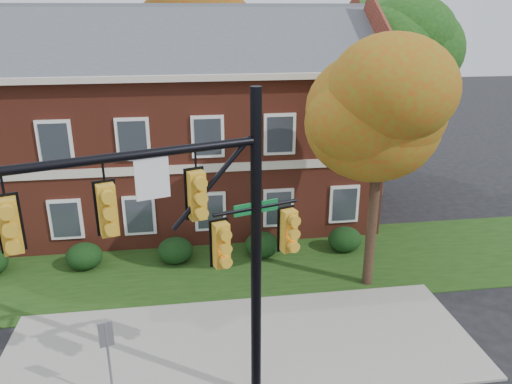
{
  "coord_description": "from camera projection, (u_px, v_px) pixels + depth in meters",
  "views": [
    {
      "loc": [
        -1.39,
        -11.4,
        9.52
      ],
      "look_at": [
        0.71,
        3.0,
        4.2
      ],
      "focal_mm": 35.0,
      "sensor_mm": 36.0,
      "label": 1
    }
  ],
  "objects": [
    {
      "name": "ground",
      "position": [
        246.0,
        369.0,
        14.05
      ],
      "size": [
        120.0,
        120.0,
        0.0
      ],
      "primitive_type": "plane",
      "color": "black",
      "rests_on": "ground"
    },
    {
      "name": "sidewalk",
      "position": [
        242.0,
        346.0,
        14.97
      ],
      "size": [
        14.0,
        5.0,
        0.08
      ],
      "primitive_type": "cube",
      "color": "gray",
      "rests_on": "ground"
    },
    {
      "name": "grass_strip",
      "position": [
        227.0,
        266.0,
        19.62
      ],
      "size": [
        30.0,
        6.0,
        0.04
      ],
      "primitive_type": "cube",
      "color": "#193811",
      "rests_on": "ground"
    },
    {
      "name": "apartment_building",
      "position": [
        171.0,
        114.0,
        23.17
      ],
      "size": [
        18.8,
        8.8,
        9.74
      ],
      "color": "maroon",
      "rests_on": "ground"
    },
    {
      "name": "hedge_left",
      "position": [
        84.0,
        256.0,
        19.35
      ],
      "size": [
        1.4,
        1.26,
        1.05
      ],
      "primitive_type": "ellipsoid",
      "color": "black",
      "rests_on": "ground"
    },
    {
      "name": "hedge_center",
      "position": [
        175.0,
        250.0,
        19.83
      ],
      "size": [
        1.4,
        1.26,
        1.05
      ],
      "primitive_type": "ellipsoid",
      "color": "black",
      "rests_on": "ground"
    },
    {
      "name": "hedge_right",
      "position": [
        262.0,
        245.0,
        20.3
      ],
      "size": [
        1.4,
        1.26,
        1.05
      ],
      "primitive_type": "ellipsoid",
      "color": "black",
      "rests_on": "ground"
    },
    {
      "name": "hedge_far_right",
      "position": [
        345.0,
        239.0,
        20.78
      ],
      "size": [
        1.4,
        1.26,
        1.05
      ],
      "primitive_type": "ellipsoid",
      "color": "black",
      "rests_on": "ground"
    },
    {
      "name": "tree_near_right",
      "position": [
        391.0,
        104.0,
        16.06
      ],
      "size": [
        4.5,
        4.25,
        8.58
      ],
      "color": "black",
      "rests_on": "ground"
    },
    {
      "name": "tree_right_rear",
      "position": [
        401.0,
        40.0,
        24.43
      ],
      "size": [
        6.3,
        5.95,
        10.62
      ],
      "color": "black",
      "rests_on": "ground"
    },
    {
      "name": "tree_far_rear",
      "position": [
        192.0,
        22.0,
        29.32
      ],
      "size": [
        6.84,
        6.46,
        11.52
      ],
      "color": "black",
      "rests_on": "ground"
    },
    {
      "name": "traffic_signal",
      "position": [
        196.0,
        234.0,
        10.72
      ],
      "size": [
        6.92,
        2.38,
        8.04
      ],
      "rotation": [
        0.0,
        0.0,
        0.31
      ],
      "color": "gray",
      "rests_on": "ground"
    },
    {
      "name": "sign_post",
      "position": [
        108.0,
        350.0,
        12.27
      ],
      "size": [
        0.35,
        0.14,
        2.44
      ],
      "rotation": [
        0.0,
        0.0,
        0.27
      ],
      "color": "slate",
      "rests_on": "ground"
    }
  ]
}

